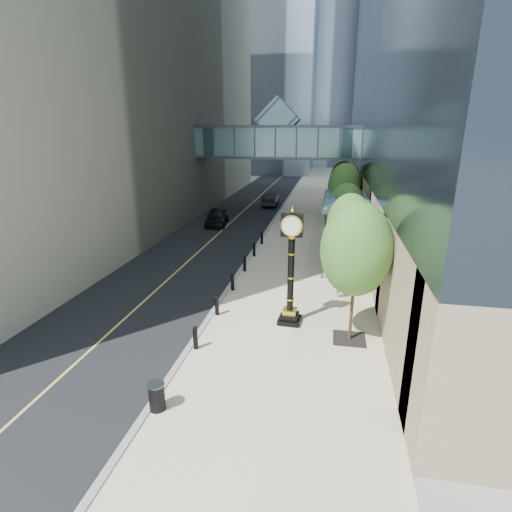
{
  "coord_description": "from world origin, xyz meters",
  "views": [
    {
      "loc": [
        2.46,
        -12.9,
        8.79
      ],
      "look_at": [
        -0.95,
        5.22,
        2.87
      ],
      "focal_mm": 28.0,
      "sensor_mm": 36.0,
      "label": 1
    }
  ],
  "objects_px": {
    "car_near": "(217,217)",
    "car_far": "(271,199)",
    "street_clock": "(291,275)",
    "trash_bin": "(157,397)",
    "pedestrian": "(341,281)"
  },
  "relations": [
    {
      "from": "car_near",
      "to": "car_far",
      "type": "xyz_separation_m",
      "value": [
        3.56,
        10.69,
        -0.03
      ]
    },
    {
      "from": "trash_bin",
      "to": "pedestrian",
      "type": "height_order",
      "value": "pedestrian"
    },
    {
      "from": "car_near",
      "to": "car_far",
      "type": "height_order",
      "value": "car_near"
    },
    {
      "from": "car_far",
      "to": "car_near",
      "type": "bearing_deg",
      "value": 71.14
    },
    {
      "from": "trash_bin",
      "to": "pedestrian",
      "type": "xyz_separation_m",
      "value": [
        5.95,
        10.33,
        0.49
      ]
    },
    {
      "from": "pedestrian",
      "to": "car_far",
      "type": "distance_m",
      "value": 27.15
    },
    {
      "from": "trash_bin",
      "to": "pedestrian",
      "type": "distance_m",
      "value": 11.93
    },
    {
      "from": "pedestrian",
      "to": "car_near",
      "type": "height_order",
      "value": "pedestrian"
    },
    {
      "from": "pedestrian",
      "to": "street_clock",
      "type": "bearing_deg",
      "value": 33.07
    },
    {
      "from": "street_clock",
      "to": "pedestrian",
      "type": "bearing_deg",
      "value": 58.95
    },
    {
      "from": "street_clock",
      "to": "car_near",
      "type": "bearing_deg",
      "value": 119.07
    },
    {
      "from": "trash_bin",
      "to": "car_near",
      "type": "bearing_deg",
      "value": 101.77
    },
    {
      "from": "street_clock",
      "to": "pedestrian",
      "type": "xyz_separation_m",
      "value": [
        2.38,
        3.44,
        -1.41
      ]
    },
    {
      "from": "street_clock",
      "to": "car_near",
      "type": "xyz_separation_m",
      "value": [
        -8.92,
        18.77,
        -1.61
      ]
    },
    {
      "from": "car_near",
      "to": "car_far",
      "type": "distance_m",
      "value": 11.27
    }
  ]
}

